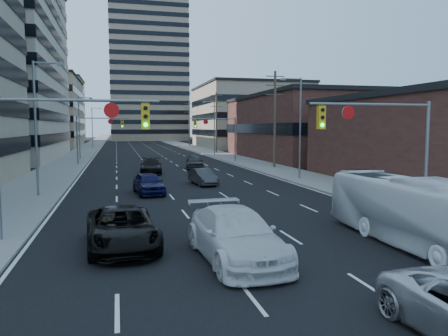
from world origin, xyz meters
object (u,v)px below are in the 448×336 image
at_px(sedan_blue, 149,183).
at_px(transit_bus, 417,213).
at_px(black_pickup, 122,228).
at_px(white_van, 236,235).

bearing_deg(sedan_blue, transit_bus, -66.45).
height_order(black_pickup, sedan_blue, black_pickup).
distance_m(black_pickup, transit_bus, 11.52).
bearing_deg(black_pickup, sedan_blue, 78.07).
xyz_separation_m(white_van, sedan_blue, (-1.90, 16.19, -0.13)).
height_order(white_van, sedan_blue, white_van).
relative_size(black_pickup, white_van, 0.91).
relative_size(white_van, transit_bus, 0.62).
bearing_deg(white_van, black_pickup, 143.79).
distance_m(transit_bus, sedan_blue, 18.70).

